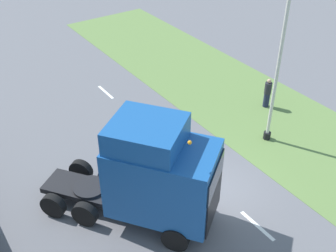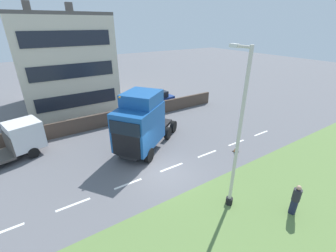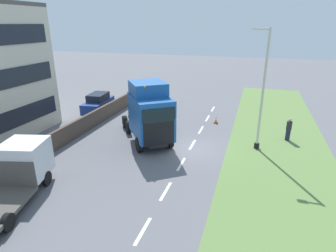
{
  "view_description": "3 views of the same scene",
  "coord_description": "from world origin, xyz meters",
  "px_view_note": "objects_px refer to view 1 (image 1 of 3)",
  "views": [
    {
      "loc": [
        9.36,
        9.93,
        12.55
      ],
      "look_at": [
        1.31,
        -1.79,
        2.84
      ],
      "focal_mm": 45.0,
      "sensor_mm": 36.0,
      "label": 1
    },
    {
      "loc": [
        -10.57,
        6.39,
        8.96
      ],
      "look_at": [
        1.17,
        -1.16,
        2.54
      ],
      "focal_mm": 24.0,
      "sensor_mm": 36.0,
      "label": 2
    },
    {
      "loc": [
        -3.98,
        17.9,
        8.41
      ],
      "look_at": [
        1.68,
        -0.03,
        1.51
      ],
      "focal_mm": 30.0,
      "sensor_mm": 36.0,
      "label": 3
    }
  ],
  "objects_px": {
    "lamp_post": "(276,72)",
    "pedestrian": "(267,93)",
    "traffic_cone_lead": "(159,116)",
    "lorry_cab": "(155,175)"
  },
  "relations": [
    {
      "from": "lamp_post",
      "to": "traffic_cone_lead",
      "type": "height_order",
      "value": "lamp_post"
    },
    {
      "from": "lamp_post",
      "to": "pedestrian",
      "type": "height_order",
      "value": "lamp_post"
    },
    {
      "from": "lamp_post",
      "to": "traffic_cone_lead",
      "type": "bearing_deg",
      "value": -52.13
    },
    {
      "from": "pedestrian",
      "to": "lorry_cab",
      "type": "bearing_deg",
      "value": 20.48
    },
    {
      "from": "lamp_post",
      "to": "pedestrian",
      "type": "bearing_deg",
      "value": -135.13
    },
    {
      "from": "lamp_post",
      "to": "pedestrian",
      "type": "relative_size",
      "value": 4.69
    },
    {
      "from": "lorry_cab",
      "to": "lamp_post",
      "type": "xyz_separation_m",
      "value": [
        -7.53,
        -1.4,
        1.47
      ]
    },
    {
      "from": "lorry_cab",
      "to": "pedestrian",
      "type": "distance_m",
      "value": 10.56
    },
    {
      "from": "pedestrian",
      "to": "traffic_cone_lead",
      "type": "relative_size",
      "value": 3.01
    },
    {
      "from": "lamp_post",
      "to": "lorry_cab",
      "type": "bearing_deg",
      "value": 10.52
    }
  ]
}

